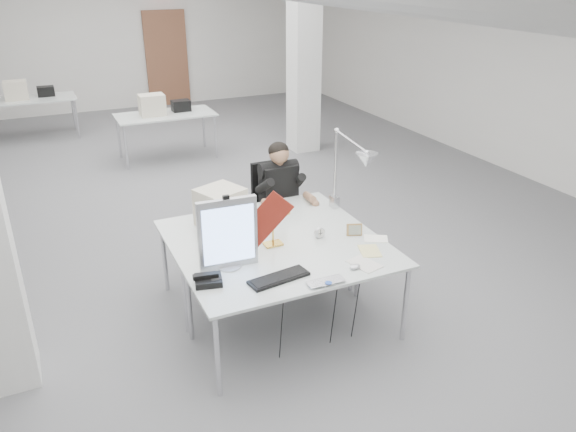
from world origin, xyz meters
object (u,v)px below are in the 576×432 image
object	(u,v)px
seated_person	(279,183)
desk_main	(298,265)
architect_lamp	(349,171)
office_chair	(278,211)
desk_phone	(208,280)
laptop	(328,285)
bankers_lamp	(273,228)
beige_monitor	(221,207)
monitor	(228,234)

from	to	relation	value
seated_person	desk_main	bearing A→B (deg)	-108.11
architect_lamp	office_chair	bearing A→B (deg)	106.30
desk_phone	architect_lamp	world-z (taller)	architect_lamp
desk_main	laptop	world-z (taller)	laptop
desk_main	seated_person	bearing A→B (deg)	71.85
desk_phone	laptop	bearing A→B (deg)	-14.38
bankers_lamp	beige_monitor	size ratio (longest dim) A/B	0.86
desk_phone	beige_monitor	world-z (taller)	beige_monitor
monitor	architect_lamp	size ratio (longest dim) A/B	0.63
office_chair	desk_phone	size ratio (longest dim) A/B	5.37
desk_main	architect_lamp	distance (m)	1.18
laptop	desk_main	bearing A→B (deg)	99.80
bankers_lamp	desk_phone	distance (m)	0.83
bankers_lamp	beige_monitor	bearing A→B (deg)	98.94
beige_monitor	architect_lamp	size ratio (longest dim) A/B	0.40
laptop	desk_phone	xyz separation A→B (m)	(-0.83, 0.42, 0.01)
seated_person	bankers_lamp	distance (m)	1.16
laptop	monitor	bearing A→B (deg)	135.32
laptop	desk_phone	world-z (taller)	desk_phone
office_chair	laptop	bearing A→B (deg)	-102.04
seated_person	architect_lamp	distance (m)	0.92
bankers_lamp	architect_lamp	xyz separation A→B (m)	(0.90, 0.26, 0.31)
architect_lamp	monitor	bearing A→B (deg)	-169.29
monitor	bankers_lamp	bearing A→B (deg)	27.00
bankers_lamp	architect_lamp	bearing A→B (deg)	0.30
desk_phone	beige_monitor	size ratio (longest dim) A/B	0.54
office_chair	seated_person	xyz separation A→B (m)	(0.00, -0.05, 0.34)
desk_main	desk_phone	bearing A→B (deg)	179.44
monitor	laptop	distance (m)	0.90
monitor	bankers_lamp	size ratio (longest dim) A/B	1.83
beige_monitor	office_chair	bearing A→B (deg)	10.17
monitor	architect_lamp	world-z (taller)	architect_lamp
seated_person	desk_phone	xyz separation A→B (m)	(-1.23, -1.43, -0.12)
desk_main	architect_lamp	world-z (taller)	architect_lamp
monitor	bankers_lamp	world-z (taller)	monitor
monitor	laptop	size ratio (longest dim) A/B	1.98
beige_monitor	seated_person	bearing A→B (deg)	7.50
desk_main	office_chair	xyz separation A→B (m)	(0.47, 1.49, -0.19)
office_chair	bankers_lamp	world-z (taller)	office_chair
seated_person	monitor	size ratio (longest dim) A/B	1.33
monitor	architect_lamp	bearing A→B (deg)	22.43
desk_phone	architect_lamp	xyz separation A→B (m)	(1.61, 0.66, 0.45)
office_chair	monitor	xyz separation A→B (m)	(-1.00, -1.30, 0.50)
monitor	beige_monitor	bearing A→B (deg)	79.41
office_chair	bankers_lamp	xyz separation A→B (m)	(-0.52, -1.09, 0.36)
desk_phone	monitor	bearing A→B (deg)	50.91
seated_person	office_chair	bearing A→B (deg)	90.04
desk_phone	architect_lamp	distance (m)	1.80
office_chair	architect_lamp	size ratio (longest dim) A/B	1.17
laptop	desk_phone	bearing A→B (deg)	153.87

